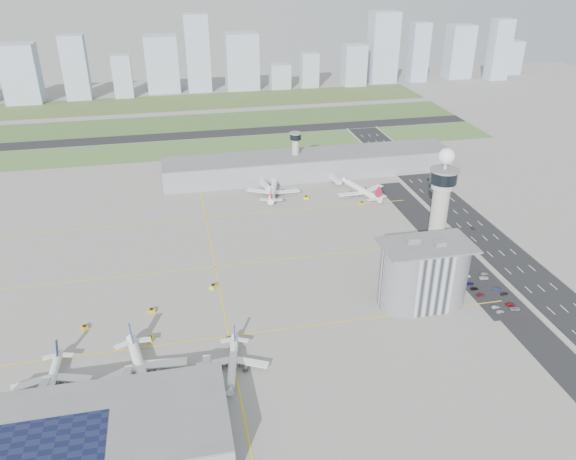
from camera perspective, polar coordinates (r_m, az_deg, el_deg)
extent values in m
plane|color=gray|center=(277.32, 1.52, -5.99)|extent=(1000.00, 1000.00, 0.00)
cube|color=#4B6D33|center=(476.70, -7.21, 8.37)|extent=(480.00, 50.00, 0.08)
cube|color=#476931|center=(548.15, -7.99, 10.81)|extent=(480.00, 60.00, 0.08)
cube|color=#415829|center=(625.28, -8.63, 12.79)|extent=(480.00, 70.00, 0.08)
cube|color=black|center=(511.82, -7.62, 9.66)|extent=(480.00, 22.00, 0.10)
cube|color=black|center=(320.77, 21.96, -3.21)|extent=(28.00, 500.00, 0.10)
cube|color=#9E9E99|center=(313.28, 19.83, -3.44)|extent=(0.60, 500.00, 1.20)
cube|color=#9E9E99|center=(328.17, 24.03, -2.82)|extent=(0.60, 500.00, 1.20)
cube|color=black|center=(300.96, 18.95, -4.73)|extent=(18.00, 260.00, 0.08)
cube|color=black|center=(291.49, 19.75, -5.98)|extent=(20.00, 44.00, 0.10)
cube|color=yellow|center=(247.83, -6.03, -10.72)|extent=(260.00, 0.60, 0.01)
cube|color=yellow|center=(297.49, -7.37, -3.73)|extent=(260.00, 0.60, 0.01)
cube|color=yellow|center=(350.40, -8.30, 1.20)|extent=(260.00, 0.60, 0.01)
cube|color=yellow|center=(297.49, -7.37, -3.73)|extent=(0.60, 260.00, 0.01)
cylinder|color=#ADAAA5|center=(295.09, 14.93, 0.55)|extent=(8.40, 8.40, 48.00)
cylinder|color=#ADAAA5|center=(286.28, 15.45, 4.49)|extent=(11.00, 11.00, 4.00)
cylinder|color=black|center=(284.84, 15.55, 5.23)|extent=(13.00, 13.00, 6.00)
cylinder|color=slate|center=(283.61, 15.64, 5.89)|extent=(14.00, 14.00, 1.00)
cylinder|color=#ADAAA5|center=(282.76, 15.70, 6.36)|extent=(1.60, 1.60, 5.00)
sphere|color=white|center=(281.27, 15.81, 7.21)|extent=(8.00, 8.00, 8.00)
cylinder|color=#ADAAA5|center=(409.02, 0.76, 7.47)|extent=(5.00, 5.00, 28.00)
cylinder|color=black|center=(404.23, 0.77, 9.47)|extent=(8.00, 8.00, 4.00)
cylinder|color=slate|center=(403.48, 0.77, 9.81)|extent=(8.60, 8.60, 0.80)
cube|color=#B2B2B7|center=(267.63, 13.60, -4.38)|extent=(18.00, 24.00, 30.00)
cylinder|color=#B2B2B7|center=(264.14, 11.82, -4.63)|extent=(24.00, 24.00, 30.00)
cylinder|color=#B2B2B7|center=(271.37, 15.33, -4.14)|extent=(24.00, 24.00, 30.00)
cube|color=slate|center=(260.13, 13.96, -1.48)|extent=(42.00, 24.00, 0.80)
cube|color=slate|center=(259.34, 12.53, -1.00)|extent=(6.00, 5.00, 3.00)
cube|color=slate|center=(260.08, 15.17, -1.32)|extent=(5.00, 4.00, 2.40)
cube|color=gray|center=(411.63, 2.18, 6.62)|extent=(210.00, 32.00, 15.00)
cube|color=slate|center=(408.93, 2.20, 7.66)|extent=(210.00, 32.00, 0.80)
cube|color=gray|center=(206.90, -18.42, -19.33)|extent=(84.00, 42.00, 12.00)
cube|color=slate|center=(202.46, -18.69, -18.06)|extent=(84.00, 42.00, 0.80)
cube|color=black|center=(201.38, -23.92, -19.32)|extent=(40.00, 22.00, 0.20)
imported|color=#BEBEBE|center=(278.00, 20.74, -7.74)|extent=(3.87, 1.63, 1.31)
imported|color=gray|center=(280.47, 20.33, -7.35)|extent=(3.79, 1.54, 1.22)
imported|color=maroon|center=(287.30, 18.95, -6.23)|extent=(4.06, 1.98, 1.11)
imported|color=black|center=(291.10, 18.41, -5.67)|extent=(3.99, 1.74, 1.14)
imported|color=navy|center=(294.47, 17.99, -5.18)|extent=(3.74, 1.57, 1.26)
imported|color=silver|center=(300.28, 17.66, -4.45)|extent=(4.10, 1.84, 1.31)
imported|color=gray|center=(282.47, 22.08, -7.42)|extent=(5.00, 2.82, 1.32)
imported|color=maroon|center=(284.84, 21.66, -7.03)|extent=(4.53, 1.97, 1.30)
imported|color=black|center=(291.91, 21.11, -6.04)|extent=(3.94, 2.05, 1.28)
imported|color=navy|center=(294.56, 20.48, -5.62)|extent=(3.75, 1.79, 1.18)
imported|color=silver|center=(301.38, 19.28, -4.60)|extent=(5.03, 2.90, 1.32)
imported|color=gray|center=(305.06, 19.31, -4.21)|extent=(4.44, 2.15, 1.25)
imported|color=black|center=(350.74, 18.29, 0.16)|extent=(1.55, 3.43, 1.09)
imported|color=navy|center=(415.84, 14.16, 4.99)|extent=(2.49, 4.65, 1.24)
imported|color=gray|center=(464.20, 9.42, 7.77)|extent=(1.49, 3.43, 1.15)
cube|color=#9EADC1|center=(668.99, -25.49, 14.14)|extent=(35.81, 28.65, 60.36)
cube|color=#9EADC1|center=(662.78, -20.78, 15.17)|extent=(25.49, 20.39, 66.89)
cube|color=#9EADC1|center=(658.00, -16.45, 14.75)|extent=(20.04, 16.03, 45.20)
cube|color=#9EADC1|center=(673.47, -12.67, 16.14)|extent=(35.76, 28.61, 61.22)
cube|color=#9EADC1|center=(667.28, -9.18, 17.31)|extent=(26.33, 21.06, 83.39)
cube|color=#9EADC1|center=(674.36, -4.73, 16.73)|extent=(36.96, 29.57, 62.11)
cube|color=#9EADC1|center=(676.11, -0.82, 15.36)|extent=(23.01, 18.41, 27.75)
cube|color=#9EADC1|center=(682.22, 2.18, 15.93)|extent=(20.22, 16.18, 38.97)
cube|color=#9EADC1|center=(694.47, 6.73, 16.30)|extent=(26.14, 20.92, 46.89)
cube|color=#9EADC1|center=(715.83, 9.62, 17.84)|extent=(32.26, 25.81, 81.20)
cube|color=#9EADC1|center=(727.33, 13.12, 17.18)|extent=(21.59, 17.28, 68.75)
cube|color=#9EADC1|center=(761.53, 16.98, 16.95)|extent=(30.25, 24.20, 63.40)
cube|color=#9EADC1|center=(765.41, 20.65, 16.78)|extent=(23.04, 18.43, 71.56)
cube|color=#9EADC1|center=(809.99, 21.75, 15.98)|extent=(22.64, 18.11, 41.06)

